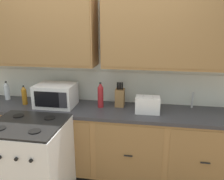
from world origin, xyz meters
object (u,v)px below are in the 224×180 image
Objects in this scene: bottle_red at (101,95)px; bottle_amber at (24,95)px; knife_block at (120,97)px; stove_range at (31,164)px; toaster at (148,105)px; microwave at (56,95)px; bottle_clear at (7,91)px.

bottle_red is 1.27× the size of bottle_amber.
knife_block is 0.98× the size of bottle_red.
stove_range is 1.09m from bottle_red.
toaster is 0.39m from knife_block.
microwave is 1.55× the size of knife_block.
toaster is at bearing -2.08° from microwave.
stove_range is at bearing -153.94° from toaster.
microwave is at bearing -170.78° from knife_block.
bottle_red reaches higher than stove_range.
bottle_red is at bearing -3.87° from bottle_clear.
knife_block is at bearing 6.74° from bottle_amber.
toaster is 1.92m from bottle_clear.
knife_block reaches higher than bottle_amber.
toaster is 0.59m from bottle_red.
knife_block is 1.57m from bottle_clear.
microwave is at bearing -175.51° from bottle_red.
knife_block is at bearing 9.22° from microwave.
bottle_amber is (-0.43, -0.02, -0.02)m from microwave.
toaster is 0.90× the size of knife_block.
bottle_red is (-0.58, 0.09, 0.06)m from toaster.
bottle_red reaches higher than bottle_clear.
bottle_clear is (-0.71, 0.76, 0.56)m from stove_range.
knife_block is (0.85, 0.76, 0.55)m from stove_range.
bottle_clear is at bearing 176.13° from bottle_red.
stove_range is 0.86m from microwave.
bottle_amber is at bearing -176.57° from bottle_red.
bottle_red is at bearing 4.49° from microwave.
microwave is 1.15m from toaster.
stove_range is 2.99× the size of bottle_red.
stove_range is 1.19m from bottle_clear.
bottle_amber is (-1.57, 0.03, 0.03)m from toaster.
bottle_clear is (-0.35, 0.15, 0.00)m from bottle_amber.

